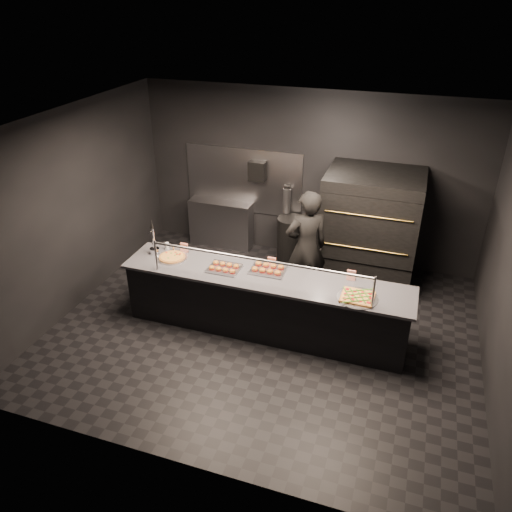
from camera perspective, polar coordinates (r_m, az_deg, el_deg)
name	(u,v)px	position (r m, az deg, el deg)	size (l,w,h in m)	color
room	(264,237)	(6.68, 0.97, 2.17)	(6.04, 6.00, 3.00)	black
service_counter	(264,303)	(7.16, 0.97, -5.41)	(4.10, 0.78, 1.37)	black
pizza_oven	(370,228)	(8.35, 12.89, 3.10)	(1.50, 1.23, 1.91)	black
prep_shelf	(221,223)	(9.55, -3.98, 3.74)	(1.20, 0.35, 0.90)	#99999E
towel_dispenser	(257,171)	(8.96, 0.16, 9.70)	(0.30, 0.20, 0.35)	black
fire_extinguisher	(287,200)	(9.00, 3.52, 6.39)	(0.14, 0.14, 0.51)	#B2B2B7
beer_tap	(154,244)	(7.56, -11.59, 1.37)	(0.14, 0.21, 0.56)	silver
round_pizza	(172,257)	(7.45, -9.56, -0.12)	(0.44, 0.44, 0.03)	silver
slider_tray_a	(224,268)	(7.07, -3.68, -1.35)	(0.46, 0.34, 0.07)	silver
slider_tray_b	(268,269)	(7.02, 1.37, -1.48)	(0.50, 0.37, 0.08)	silver
square_pizza	(357,297)	(6.57, 11.52, -4.62)	(0.53, 0.53, 0.05)	silver
condiment_jar	(169,247)	(7.67, -9.92, 1.06)	(0.17, 0.07, 0.11)	silver
tent_cards	(266,261)	(7.12, 1.19, -0.58)	(2.63, 0.04, 0.15)	white
trash_bin	(290,239)	(9.06, 3.96, 1.96)	(0.49, 0.49, 0.81)	black
worker	(306,247)	(7.69, 5.74, 1.00)	(0.67, 0.44, 1.84)	black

